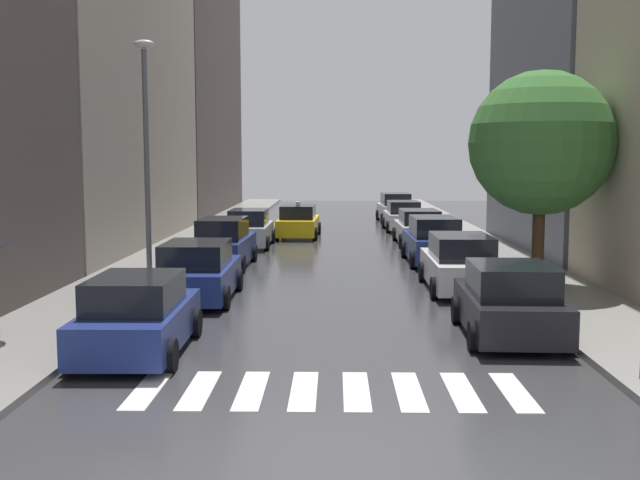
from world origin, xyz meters
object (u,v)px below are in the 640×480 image
(parked_car_left_third, at_px, (224,244))
(taxi_midroad, at_px, (298,222))
(parked_car_left_second, at_px, (197,273))
(parked_car_right_third, at_px, (433,241))
(parked_car_right_fifth, at_px, (403,217))
(parked_car_right_sixth, at_px, (395,208))
(parked_car_left_nearest, at_px, (138,317))
(lamp_post_left, at_px, (146,146))
(parked_car_left_fourth, at_px, (249,229))
(parked_car_right_fourth, at_px, (419,228))
(parked_car_right_nearest, at_px, (509,303))
(street_tree_right, at_px, (541,143))
(parked_car_right_second, at_px, (460,264))

(parked_car_left_third, height_order, taxi_midroad, parked_car_left_third)
(parked_car_left_second, height_order, parked_car_right_third, parked_car_right_third)
(parked_car_right_fifth, distance_m, parked_car_right_sixth, 5.67)
(parked_car_left_nearest, bearing_deg, taxi_midroad, -6.40)
(parked_car_right_fifth, height_order, lamp_post_left, lamp_post_left)
(parked_car_left_fourth, relative_size, parked_car_right_sixth, 0.98)
(parked_car_left_second, height_order, parked_car_left_third, parked_car_left_third)
(parked_car_left_second, xyz_separation_m, parked_car_right_fourth, (7.73, 13.73, -0.02))
(parked_car_left_nearest, height_order, parked_car_right_nearest, parked_car_right_nearest)
(parked_car_right_nearest, relative_size, parked_car_right_fifth, 1.00)
(parked_car_right_fifth, bearing_deg, parked_car_right_third, 178.93)
(parked_car_left_fourth, relative_size, street_tree_right, 0.68)
(parked_car_right_fifth, bearing_deg, parked_car_right_nearest, 179.27)
(parked_car_right_third, bearing_deg, parked_car_right_second, 179.40)
(parked_car_left_second, height_order, parked_car_right_fourth, parked_car_left_second)
(parked_car_left_third, distance_m, street_tree_right, 11.75)
(parked_car_right_nearest, bearing_deg, lamp_post_left, 59.86)
(parked_car_left_fourth, distance_m, lamp_post_left, 11.63)
(parked_car_left_second, relative_size, taxi_midroad, 0.98)
(parked_car_left_second, distance_m, parked_car_right_third, 10.73)
(parked_car_left_second, relative_size, parked_car_right_third, 0.95)
(parked_car_left_third, height_order, parked_car_right_fourth, parked_car_left_third)
(parked_car_right_second, distance_m, parked_car_right_sixth, 24.32)
(street_tree_right, bearing_deg, taxi_midroad, 117.21)
(parked_car_right_fifth, xyz_separation_m, parked_car_right_sixth, (0.02, 5.67, 0.07))
(street_tree_right, bearing_deg, parked_car_right_nearest, -110.56)
(parked_car_right_sixth, bearing_deg, taxi_midroad, 146.22)
(parked_car_left_second, bearing_deg, parked_car_left_nearest, 178.04)
(parked_car_right_sixth, bearing_deg, parked_car_right_fifth, 177.04)
(parked_car_left_nearest, height_order, parked_car_right_third, parked_car_right_third)
(parked_car_right_second, bearing_deg, parked_car_right_fourth, -0.21)
(parked_car_left_third, xyz_separation_m, parked_car_right_third, (7.79, 1.25, -0.01))
(parked_car_left_fourth, bearing_deg, taxi_midroad, -25.86)
(parked_car_left_third, bearing_deg, parked_car_right_nearest, -141.49)
(taxi_midroad, bearing_deg, parked_car_right_third, -146.46)
(parked_car_left_second, height_order, lamp_post_left, lamp_post_left)
(parked_car_left_fourth, distance_m, parked_car_right_fourth, 7.79)
(street_tree_right, bearing_deg, parked_car_right_sixth, 95.26)
(parked_car_right_second, bearing_deg, parked_car_right_fifth, 0.36)
(parked_car_right_nearest, height_order, parked_car_right_fifth, parked_car_right_nearest)
(parked_car_right_fifth, relative_size, parked_car_right_sixth, 0.95)
(parked_car_left_nearest, relative_size, parked_car_right_sixth, 0.97)
(parked_car_left_fourth, bearing_deg, parked_car_right_nearest, -155.28)
(parked_car_right_second, height_order, parked_car_right_fourth, parked_car_right_second)
(street_tree_right, bearing_deg, parked_car_right_second, 173.70)
(parked_car_right_third, xyz_separation_m, parked_car_right_fifth, (0.00, 12.76, -0.06))
(parked_car_left_fourth, height_order, parked_car_right_second, parked_car_right_second)
(parked_car_right_third, bearing_deg, parked_car_right_fifth, -0.95)
(parked_car_right_nearest, bearing_deg, parked_car_left_fourth, 26.38)
(street_tree_right, relative_size, lamp_post_left, 0.87)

